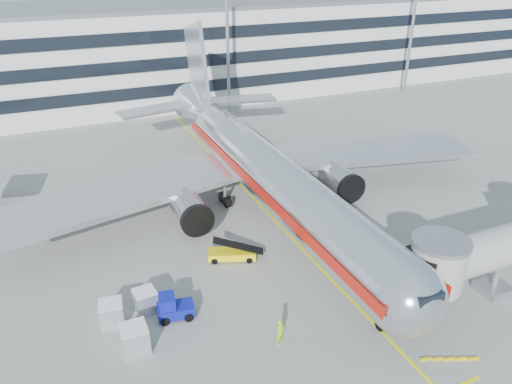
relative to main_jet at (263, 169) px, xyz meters
name	(u,v)px	position (x,y,z in m)	size (l,w,h in m)	color
ground	(321,269)	(0.00, -11.72, -4.23)	(180.00, 180.00, 0.00)	gray
lead_in_line	(270,215)	(0.00, -1.72, -4.23)	(0.25, 70.00, 0.01)	yellow
main_jet	(263,169)	(0.00, 0.00, 0.00)	(50.95, 48.70, 16.06)	silver
terminal	(151,51)	(0.00, 46.23, 3.57)	(150.00, 24.25, 15.60)	silver
light_mast_centre	(227,16)	(8.00, 30.28, 10.64)	(2.40, 1.20, 25.45)	gray
light_mast_east	(415,6)	(42.00, 30.28, 10.64)	(2.40, 1.20, 25.45)	gray
belt_loader	(232,253)	(-6.23, -7.46, -3.66)	(4.29, 2.81, 2.02)	yellow
baggage_tug	(173,308)	(-12.75, -12.68, -3.40)	(2.77, 1.99, 1.93)	#0C138A
cargo_container_left	(145,300)	(-14.37, -11.05, -3.41)	(1.70, 1.70, 1.64)	silver
cargo_container_right	(112,313)	(-16.84, -11.52, -3.37)	(1.81, 1.81, 1.72)	silver
cargo_container_front	(135,338)	(-15.88, -14.77, -3.31)	(1.73, 1.73, 1.84)	silver
ramp_worker	(280,332)	(-6.93, -18.13, -3.26)	(0.71, 0.47, 1.95)	#7ADE17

